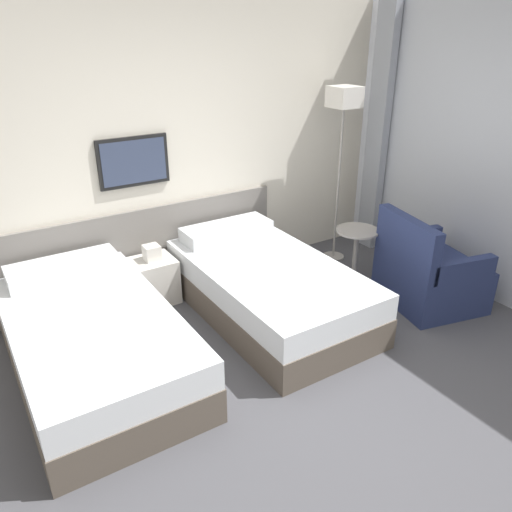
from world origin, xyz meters
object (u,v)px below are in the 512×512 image
Objects in this scene: side_table at (356,247)px; armchair at (428,275)px; nightstand at (154,279)px; floor_lamp at (343,113)px; bed_near_window at (268,288)px; bed_near_door at (94,341)px.

armchair is (0.33, -0.63, -0.13)m from side_table.
floor_lamp is at bearing -4.44° from nightstand.
floor_lamp is at bearing 67.22° from side_table.
floor_lamp is at bearing 24.73° from bed_near_window.
nightstand is at bearing 175.56° from floor_lamp.
bed_near_window is at bearing -155.27° from floor_lamp.
side_table is (2.58, -0.01, 0.15)m from bed_near_door.
floor_lamp reaches higher than bed_near_window.
bed_near_window is 1.07× the size of floor_lamp.
armchair is (2.13, -1.39, 0.05)m from nightstand.
bed_near_door is 3.49× the size of nightstand.
bed_near_window is 1.50m from armchair.
floor_lamp is (1.28, 0.59, 1.33)m from bed_near_window.
bed_near_window is at bearing -44.12° from nightstand.
armchair is at bearing -33.09° from nightstand.
armchair reaches higher than nightstand.
bed_near_door is at bearing 90.64° from armchair.
bed_near_door reaches higher than nightstand.
bed_near_door is 2.59m from side_table.
armchair is (0.07, -1.23, -1.31)m from floor_lamp.
side_table is (-0.25, -0.60, -1.18)m from floor_lamp.
bed_near_window is 2.05× the size of armchair.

